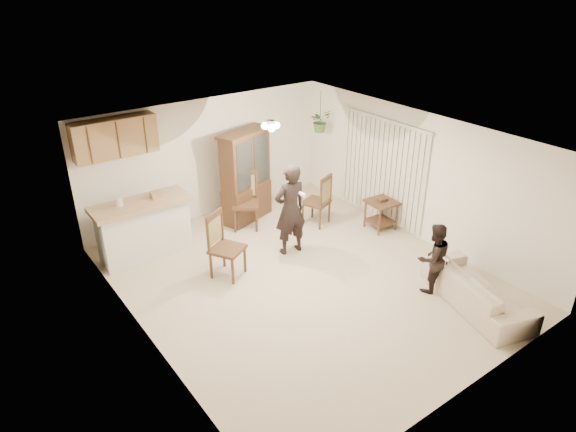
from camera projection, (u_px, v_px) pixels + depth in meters
floor at (303, 279)px, 8.86m from camera, size 6.50×6.50×0.00m
ceiling at (305, 140)px, 7.75m from camera, size 5.50×6.50×0.02m
wall_back at (208, 158)px, 10.65m from camera, size 5.50×0.02×2.50m
wall_front at (475, 313)px, 5.96m from camera, size 5.50×0.02×2.50m
wall_left at (141, 267)px, 6.85m from camera, size 0.02×6.50×2.50m
wall_right at (418, 176)px, 9.76m from camera, size 0.02×6.50×2.50m
breakfast_bar at (144, 231)px, 9.36m from camera, size 1.60×0.55×1.00m
bar_top at (140, 204)px, 9.11m from camera, size 1.75×0.70×0.08m
upper_cabinets at (115, 138)px, 9.14m from camera, size 1.50×0.34×0.70m
vertical_blinds at (381, 170)px, 10.46m from camera, size 0.06×2.30×2.10m
ceiling_fixture at (271, 126)px, 8.77m from camera, size 0.36×0.36×0.20m
hanging_plant at (320, 121)px, 10.99m from camera, size 0.43×0.37×0.48m
plant_cord at (321, 106)px, 10.85m from camera, size 0.01×0.01×0.65m
sofa at (478, 285)px, 8.03m from camera, size 1.25×2.01×0.73m
adult at (290, 208)px, 9.31m from camera, size 0.70×0.50×1.80m
child at (434, 255)px, 8.27m from camera, size 0.75×0.65×1.35m
china_hutch at (246, 177)px, 10.53m from camera, size 1.30×0.82×1.92m
side_table at (381, 214)px, 10.40m from camera, size 0.60×0.60×0.68m
chair_bar at (228, 259)px, 8.83m from camera, size 0.70×0.70×1.16m
chair_hutch_left at (246, 212)px, 10.44m from camera, size 0.72×0.72×1.18m
chair_hutch_right at (316, 210)px, 10.60m from camera, size 0.63×0.63×1.10m
controller_adult at (302, 194)px, 8.80m from camera, size 0.06×0.15×0.05m
controller_child at (446, 259)px, 8.01m from camera, size 0.06×0.11×0.03m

